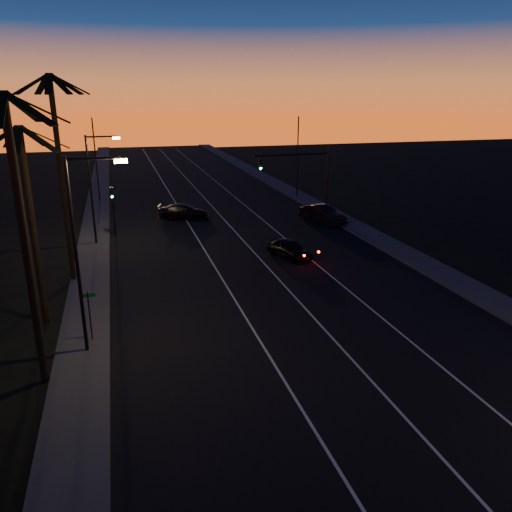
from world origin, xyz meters
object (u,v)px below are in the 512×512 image
object	(u,v)px
signal_mast	(304,171)
lead_car	(289,249)
cross_car	(184,212)
right_car	(323,214)

from	to	relation	value
signal_mast	lead_car	xyz separation A→B (m)	(-4.47, -9.21, -4.10)
lead_car	cross_car	bearing A→B (deg)	112.62
right_car	cross_car	xyz separation A→B (m)	(-12.13, 5.08, -0.13)
right_car	cross_car	distance (m)	13.15
signal_mast	lead_car	bearing A→B (deg)	-115.88
lead_car	right_car	bearing A→B (deg)	54.38
cross_car	lead_car	bearing A→B (deg)	-67.38
signal_mast	cross_car	world-z (taller)	signal_mast
lead_car	right_car	distance (m)	10.87
lead_car	cross_car	xyz separation A→B (m)	(-5.80, 13.91, 0.02)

